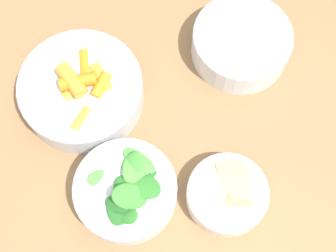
{
  "coord_description": "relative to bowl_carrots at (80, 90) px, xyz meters",
  "views": [
    {
      "loc": [
        0.0,
        -0.21,
        1.44
      ],
      "look_at": [
        0.05,
        0.03,
        0.76
      ],
      "focal_mm": 50.0,
      "sensor_mm": 36.0,
      "label": 1
    }
  ],
  "objects": [
    {
      "name": "bowl_greens",
      "position": [
        0.04,
        -0.17,
        0.0
      ],
      "size": [
        0.15,
        0.15,
        0.08
      ],
      "color": "silver",
      "rests_on": "dining_table"
    },
    {
      "name": "ground_plane",
      "position": [
        0.07,
        -0.12,
        -0.76
      ],
      "size": [
        10.0,
        10.0,
        0.0
      ],
      "primitive_type": "plane",
      "color": "#2D2D33"
    },
    {
      "name": "bowl_beans_hotdog",
      "position": [
        0.27,
        0.03,
        -0.0
      ],
      "size": [
        0.16,
        0.16,
        0.06
      ],
      "color": "silver",
      "rests_on": "dining_table"
    },
    {
      "name": "bowl_cookies",
      "position": [
        0.19,
        -0.21,
        -0.01
      ],
      "size": [
        0.12,
        0.12,
        0.04
      ],
      "color": "silver",
      "rests_on": "dining_table"
    },
    {
      "name": "bowl_carrots",
      "position": [
        0.0,
        0.0,
        0.0
      ],
      "size": [
        0.2,
        0.2,
        0.08
      ],
      "color": "silver",
      "rests_on": "dining_table"
    },
    {
      "name": "dining_table",
      "position": [
        0.07,
        -0.12,
        -0.13
      ],
      "size": [
        1.35,
        0.85,
        0.73
      ],
      "color": "olive",
      "rests_on": "ground_plane"
    }
  ]
}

